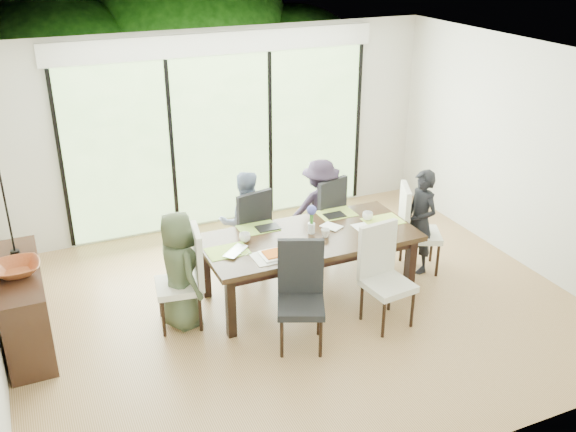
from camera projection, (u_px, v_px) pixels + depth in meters
name	position (u px, v px, depth m)	size (l,w,h in m)	color
floor	(297.00, 306.00, 7.15)	(6.00, 5.00, 0.01)	brown
ceiling	(299.00, 61.00, 6.03)	(6.00, 5.00, 0.01)	white
wall_back	(221.00, 130.00, 8.68)	(6.00, 0.02, 2.70)	beige
wall_front	(446.00, 319.00, 4.50)	(6.00, 0.02, 2.70)	silver
wall_right	(526.00, 156.00, 7.69)	(0.02, 5.00, 2.70)	silver
glass_doors	(222.00, 141.00, 8.71)	(4.20, 0.02, 2.30)	#598C3F
blinds_header	(218.00, 44.00, 8.16)	(4.40, 0.06, 0.28)	white
mullion_a	(61.00, 162.00, 7.93)	(0.05, 0.04, 2.30)	black
mullion_b	(172.00, 148.00, 8.44)	(0.05, 0.04, 2.30)	black
mullion_c	(270.00, 135.00, 8.96)	(0.05, 0.04, 2.30)	black
mullion_d	(358.00, 124.00, 9.47)	(0.05, 0.04, 2.30)	black
deck	(207.00, 201.00, 10.00)	(6.00, 1.80, 0.10)	brown
rail_top	(190.00, 150.00, 10.42)	(6.00, 0.08, 0.06)	brown
foliage_left	(60.00, 93.00, 10.22)	(3.20, 3.20, 3.20)	#14380F
foliage_mid	(183.00, 54.00, 11.38)	(4.00, 4.00, 4.00)	#14380F
foliage_right	(293.00, 84.00, 11.60)	(2.80, 2.80, 2.80)	#14380F
foliage_far	(120.00, 61.00, 11.68)	(3.60, 3.60, 3.60)	#14380F
table_top	(309.00, 238.00, 7.09)	(2.39, 1.09, 0.06)	black
table_apron	(309.00, 245.00, 7.13)	(2.19, 0.89, 0.10)	black
table_leg_fl	(231.00, 307.00, 6.49)	(0.09, 0.09, 0.69)	black
table_leg_fr	(411.00, 266.00, 7.28)	(0.09, 0.09, 0.69)	black
table_leg_bl	(206.00, 269.00, 7.21)	(0.09, 0.09, 0.69)	black
table_leg_br	(372.00, 235.00, 8.00)	(0.09, 0.09, 0.69)	black
chair_left_end	(178.00, 279.00, 6.61)	(0.46, 0.46, 1.09)	silver
chair_right_end	(421.00, 228.00, 7.71)	(0.46, 0.46, 1.09)	silver
chair_far_left	(245.00, 229.00, 7.71)	(0.46, 0.46, 1.09)	black
chair_far_right	(319.00, 215.00, 8.07)	(0.46, 0.46, 1.09)	black
chair_near_left	(301.00, 299.00, 6.25)	(0.46, 0.46, 1.09)	black
chair_near_right	(389.00, 278.00, 6.62)	(0.46, 0.46, 1.09)	beige
person_left_end	(179.00, 270.00, 6.58)	(0.60, 0.38, 1.28)	#3B472F
person_right_end	(421.00, 221.00, 7.67)	(0.60, 0.38, 1.28)	black
person_far_left	(245.00, 222.00, 7.65)	(0.60, 0.38, 1.28)	#7284A5
person_far_right	(320.00, 209.00, 8.02)	(0.60, 0.38, 1.28)	#2A2031
placemat_left	(228.00, 251.00, 6.73)	(0.44, 0.32, 0.01)	#91BA42
placemat_right	(383.00, 221.00, 7.43)	(0.44, 0.32, 0.01)	#A7C245
placemat_far_l	(258.00, 228.00, 7.25)	(0.44, 0.32, 0.01)	olive
placemat_far_r	(336.00, 214.00, 7.61)	(0.44, 0.32, 0.01)	#98B440
placemat_paper	(274.00, 256.00, 6.63)	(0.44, 0.32, 0.01)	white
tablet_far_l	(268.00, 228.00, 7.24)	(0.26, 0.18, 0.01)	black
tablet_far_r	(335.00, 215.00, 7.55)	(0.24, 0.17, 0.01)	black
papers	(366.00, 226.00, 7.30)	(0.30, 0.22, 0.00)	white
platter_base	(274.00, 255.00, 6.62)	(0.26, 0.26, 0.02)	white
platter_snacks	(274.00, 254.00, 6.61)	(0.20, 0.20, 0.01)	#D46018
vase	(311.00, 228.00, 7.12)	(0.08, 0.08, 0.12)	silver
hyacinth_stems	(311.00, 218.00, 7.07)	(0.04, 0.04, 0.16)	#337226
hyacinth_blooms	(312.00, 210.00, 7.03)	(0.11, 0.11, 0.11)	#444AAB
laptop	(240.00, 253.00, 6.68)	(0.33, 0.21, 0.03)	silver
cup_a	(245.00, 237.00, 6.93)	(0.12, 0.12, 0.10)	white
cup_b	(325.00, 233.00, 7.03)	(0.10, 0.10, 0.09)	white
cup_c	(368.00, 216.00, 7.44)	(0.12, 0.12, 0.10)	white
book	(327.00, 229.00, 7.21)	(0.16, 0.22, 0.02)	white
sideboard	(24.00, 305.00, 6.39)	(0.41, 1.47, 0.83)	black
bowl	(17.00, 269.00, 6.11)	(0.44, 0.44, 0.11)	brown
candlestick_base	(15.00, 252.00, 6.50)	(0.09, 0.09, 0.04)	black
candlestick_shaft	(5.00, 199.00, 6.26)	(0.02, 0.02, 1.15)	black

